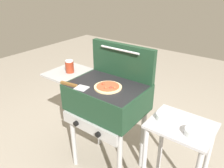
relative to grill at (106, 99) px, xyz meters
name	(u,v)px	position (x,y,z in m)	size (l,w,h in m)	color
ground_plane	(108,164)	(0.01, 0.00, -0.76)	(8.00, 8.00, 0.00)	gray
grill	(106,99)	(0.00, 0.00, 0.00)	(0.96, 0.53, 0.90)	#193823
grill_lid_open	(122,61)	(0.01, 0.22, 0.30)	(0.63, 0.08, 0.30)	#193823
pizza_pepperoni	(108,87)	(0.06, -0.04, 0.15)	(0.23, 0.23, 0.03)	beige
sauce_jar	(69,67)	(-0.43, 0.00, 0.20)	(0.08, 0.08, 0.12)	maroon
spatula	(74,86)	(-0.18, -0.19, 0.15)	(0.27, 0.11, 0.02)	#B7BABF
prep_table	(177,149)	(0.67, 0.00, -0.20)	(0.44, 0.36, 0.78)	#B2B2B7
topping_bowl_near	(193,132)	(0.77, -0.06, 0.05)	(0.11, 0.11, 0.04)	silver
topping_bowl_far	(164,117)	(0.55, -0.01, 0.05)	(0.12, 0.12, 0.04)	silver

